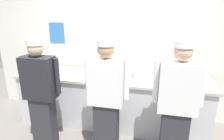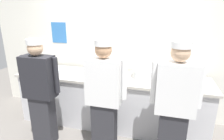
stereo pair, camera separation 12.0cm
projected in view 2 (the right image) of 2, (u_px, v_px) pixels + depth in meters
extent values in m
plane|color=slate|center=(105.00, 136.00, 3.10)|extent=(9.00, 9.00, 0.00)
cube|color=silver|center=(118.00, 41.00, 3.48)|extent=(5.06, 0.10, 2.82)
cube|color=#3370B7|center=(59.00, 33.00, 3.68)|extent=(0.31, 0.01, 0.39)
cube|color=silver|center=(111.00, 102.00, 3.32)|extent=(3.16, 0.67, 0.86)
cube|color=#B7B2A8|center=(111.00, 77.00, 3.19)|extent=(3.23, 0.73, 0.04)
cube|color=#2D2D33|center=(44.00, 119.00, 2.88)|extent=(0.32, 0.20, 0.76)
cube|color=#232328|center=(39.00, 77.00, 2.67)|extent=(0.44, 0.24, 0.60)
cylinder|color=#232328|center=(25.00, 72.00, 2.76)|extent=(0.07, 0.07, 0.51)
cylinder|color=#232328|center=(56.00, 76.00, 2.63)|extent=(0.07, 0.07, 0.51)
sphere|color=tan|center=(35.00, 48.00, 2.54)|extent=(0.21, 0.21, 0.21)
cylinder|color=white|center=(34.00, 42.00, 2.52)|extent=(0.22, 0.22, 0.07)
cube|color=#2D2D33|center=(104.00, 128.00, 2.65)|extent=(0.32, 0.20, 0.77)
cube|color=white|center=(104.00, 82.00, 2.44)|extent=(0.45, 0.24, 0.61)
cylinder|color=white|center=(86.00, 77.00, 2.53)|extent=(0.07, 0.07, 0.52)
cylinder|color=white|center=(124.00, 80.00, 2.41)|extent=(0.07, 0.07, 0.52)
sphere|color=tan|center=(103.00, 50.00, 2.32)|extent=(0.21, 0.21, 0.21)
cylinder|color=white|center=(103.00, 43.00, 2.29)|extent=(0.22, 0.22, 0.07)
cube|color=#2D2D33|center=(171.00, 140.00, 2.41)|extent=(0.33, 0.20, 0.79)
cube|color=white|center=(177.00, 88.00, 2.19)|extent=(0.46, 0.24, 0.62)
cylinder|color=white|center=(154.00, 82.00, 2.29)|extent=(0.07, 0.07, 0.53)
cylinder|color=white|center=(201.00, 87.00, 2.16)|extent=(0.07, 0.07, 0.53)
sphere|color=tan|center=(181.00, 53.00, 2.07)|extent=(0.21, 0.21, 0.21)
cylinder|color=white|center=(182.00, 44.00, 2.04)|extent=(0.22, 0.22, 0.07)
cylinder|color=white|center=(104.00, 79.00, 3.04)|extent=(0.21, 0.21, 0.01)
cylinder|color=white|center=(104.00, 78.00, 3.04)|extent=(0.21, 0.21, 0.01)
cylinder|color=white|center=(104.00, 77.00, 3.04)|extent=(0.21, 0.21, 0.01)
cylinder|color=white|center=(104.00, 77.00, 3.03)|extent=(0.21, 0.21, 0.01)
cylinder|color=white|center=(104.00, 76.00, 3.03)|extent=(0.21, 0.21, 0.01)
cylinder|color=#B7BABF|center=(143.00, 74.00, 3.07)|extent=(0.34, 0.34, 0.14)
cube|color=#B7BABF|center=(68.00, 72.00, 3.37)|extent=(0.58, 0.40, 0.02)
cylinder|color=#E5E066|center=(92.00, 66.00, 3.42)|extent=(0.06, 0.06, 0.18)
cone|color=#E5E066|center=(92.00, 61.00, 3.39)|extent=(0.05, 0.05, 0.04)
cylinder|color=#E5E066|center=(113.00, 68.00, 3.37)|extent=(0.06, 0.06, 0.15)
cone|color=#E5E066|center=(113.00, 63.00, 3.34)|extent=(0.05, 0.05, 0.04)
cylinder|color=white|center=(130.00, 74.00, 3.23)|extent=(0.09, 0.09, 0.05)
cylinder|color=#5B932D|center=(130.00, 73.00, 3.22)|extent=(0.08, 0.08, 0.01)
cylinder|color=white|center=(180.00, 80.00, 2.93)|extent=(0.08, 0.08, 0.05)
cylinder|color=orange|center=(180.00, 79.00, 2.92)|extent=(0.07, 0.07, 0.01)
cylinder|color=white|center=(43.00, 66.00, 3.62)|extent=(0.09, 0.09, 0.09)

